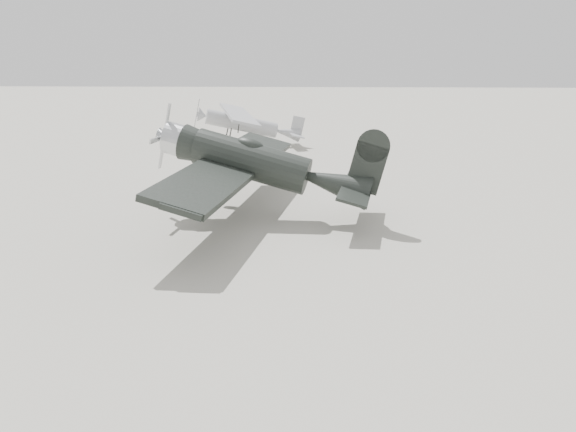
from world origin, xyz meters
The scene contains 3 objects.
ground centered at (0.00, 0.00, 0.00)m, with size 160.00×160.00×0.00m, color #A19F8F.
lowwing_monoplane centered at (-0.56, 8.07, 2.20)m, with size 9.33×12.97×4.16m.
highwing_monoplane centered at (-2.88, 24.10, 1.84)m, with size 7.43×10.39×2.94m.
Camera 1 is at (1.22, -14.09, 6.90)m, focal length 35.00 mm.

